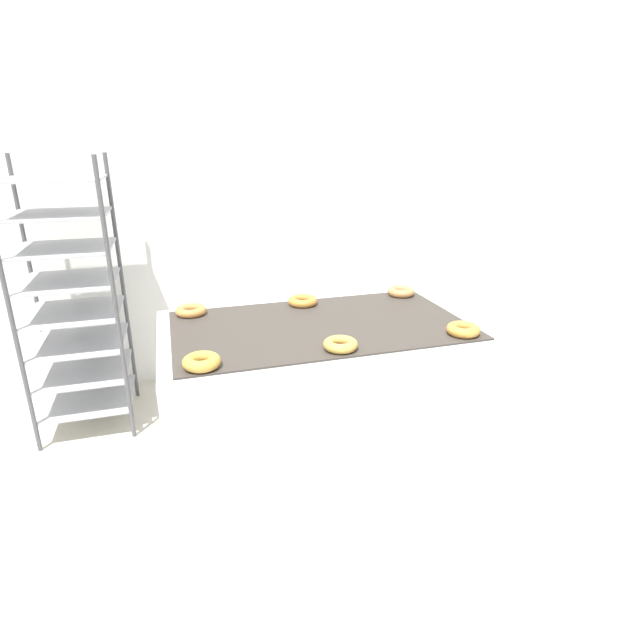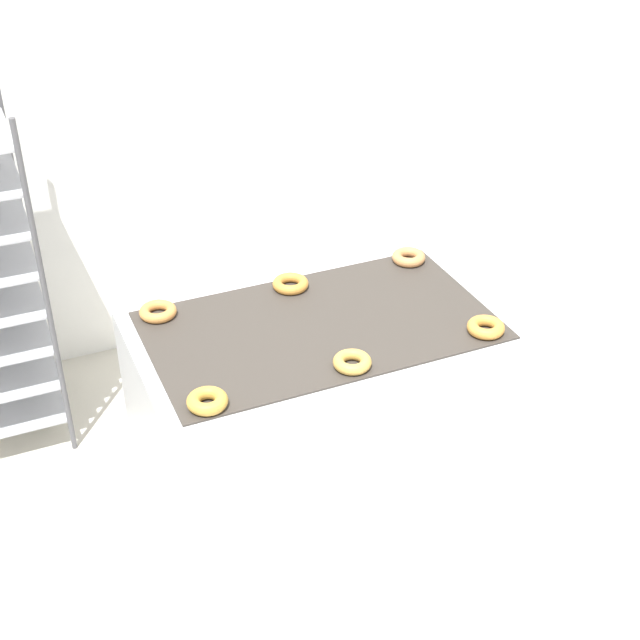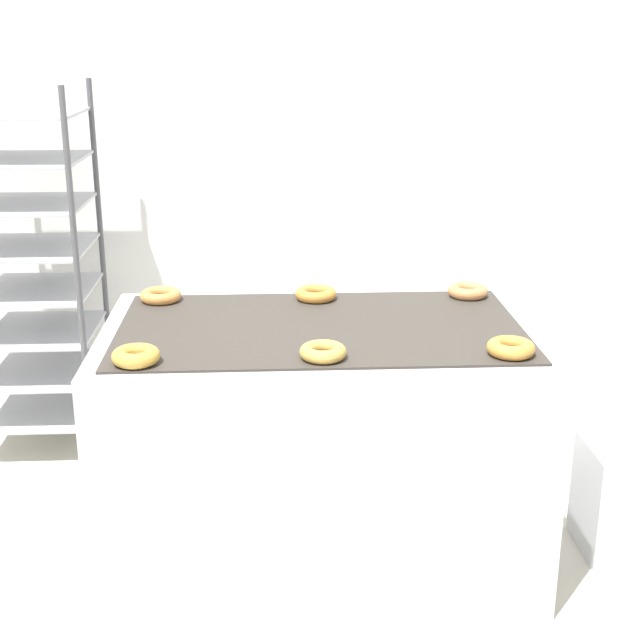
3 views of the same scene
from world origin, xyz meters
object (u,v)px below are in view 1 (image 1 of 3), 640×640
Objects in this scene: donut_near_center at (340,344)px; donut_near_right at (463,330)px; donut_near_left at (202,362)px; donut_far_right at (401,291)px; baking_rack_cart at (73,297)px; donut_far_left at (191,311)px; donut_far_center at (302,301)px; fryer_machine at (320,406)px; glaze_bin at (510,416)px.

donut_near_right is (0.56, 0.00, 0.00)m from donut_near_center.
donut_near_center is at bearing -179.77° from donut_near_right.
donut_far_right is (1.10, 0.62, -0.00)m from donut_near_left.
baking_rack_cart reaches higher than donut_near_left.
donut_far_left is (-0.00, 0.62, -0.00)m from donut_near_left.
donut_near_right reaches higher than donut_far_center.
donut_far_center is 0.55m from donut_far_right.
donut_far_center is at bearing 132.61° from donut_near_right.
donut_near_right is 0.98× the size of donut_far_left.
baking_rack_cart is (-1.17, 0.95, 0.38)m from fryer_machine.
donut_far_right is (1.72, -0.64, 0.07)m from baking_rack_cart.
donut_far_left reaches higher than fryer_machine.
glaze_bin is 2.84× the size of donut_near_left.
glaze_bin is (2.25, -0.98, -0.60)m from baking_rack_cart.
donut_far_right is (-0.54, 0.34, 0.66)m from glaze_bin.
baking_rack_cart is at bearing 140.92° from fryer_machine.
donut_near_right is (-0.54, -0.27, 0.66)m from glaze_bin.
baking_rack_cart is at bearing 144.02° from donut_near_right.
donut_far_center is at bearing -29.06° from baking_rack_cart.
glaze_bin is 2.86× the size of donut_near_center.
donut_far_right is at bearing 0.71° from donut_far_center.
donut_near_left reaches higher than donut_far_right.
baking_rack_cart is 0.89m from donut_far_left.
donut_near_center reaches higher than glaze_bin.
glaze_bin is 1.30m from donut_near_center.
donut_far_left is at bearing 90.34° from donut_near_left.
donut_near_left is at bearing -89.66° from donut_far_left.
donut_near_left is 0.62m from donut_far_left.
baking_rack_cart is 1.34m from donut_far_center.
donut_near_center reaches higher than fryer_machine.
fryer_machine is at bearing -39.08° from baking_rack_cart.
glaze_bin is 1.80m from donut_far_left.
donut_near_right reaches higher than donut_far_left.
donut_near_left reaches higher than donut_near_right.
baking_rack_cart reaches higher than donut_near_center.
glaze_bin is 0.92m from donut_far_right.
donut_near_center is (-1.09, -0.27, 0.66)m from glaze_bin.
donut_near_left is at bearing -170.18° from glaze_bin.
donut_near_center is 0.97× the size of donut_far_right.
donut_near_center is at bearing -132.39° from donut_far_right.
fryer_machine is 9.96× the size of donut_near_right.
donut_near_center is at bearing 1.52° from donut_near_left.
donut_far_right is at bearing -20.49° from baking_rack_cart.
glaze_bin is 0.89m from donut_near_right.
donut_near_right is at bearing -28.86° from donut_far_left.
baking_rack_cart is 1.84m from donut_far_right.
donut_far_left is (-1.10, 0.61, -0.00)m from donut_near_right.
donut_near_right is 1.26m from donut_far_left.
donut_near_right reaches higher than fryer_machine.
glaze_bin is 2.79× the size of donut_near_right.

